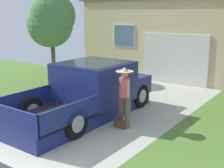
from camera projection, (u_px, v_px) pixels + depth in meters
pickup_truck at (91, 91)px, 9.38m from camera, size 2.16×5.13×1.64m
person_with_hat at (124, 94)px, 8.28m from camera, size 0.49×0.49×1.70m
handbag at (121, 124)px, 8.35m from camera, size 0.36×0.17×0.41m
house_with_garage at (197, 28)px, 15.41m from camera, size 10.84×5.93×4.71m
front_yard_tree at (51, 19)px, 14.08m from camera, size 2.36×2.19×4.02m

